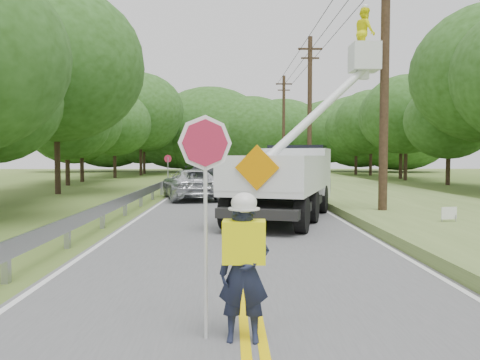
{
  "coord_description": "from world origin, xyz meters",
  "views": [
    {
      "loc": [
        -0.27,
        -6.92,
        2.18
      ],
      "look_at": [
        0.0,
        6.0,
        1.5
      ],
      "focal_mm": 34.87,
      "sensor_mm": 36.0,
      "label": 1
    }
  ],
  "objects": [
    {
      "name": "ground",
      "position": [
        0.0,
        0.0,
        0.0
      ],
      "size": [
        140.0,
        140.0,
        0.0
      ],
      "primitive_type": "plane",
      "color": "#3F5A1F",
      "rests_on": "ground"
    },
    {
      "name": "road",
      "position": [
        0.0,
        14.0,
        0.01
      ],
      "size": [
        7.2,
        96.0,
        0.03
      ],
      "color": "#535356",
      "rests_on": "ground"
    },
    {
      "name": "guardrail",
      "position": [
        -4.02,
        14.91,
        0.55
      ],
      "size": [
        0.18,
        48.0,
        0.77
      ],
      "color": "#94969B",
      "rests_on": "ground"
    },
    {
      "name": "utility_poles",
      "position": [
        5.0,
        17.02,
        5.27
      ],
      "size": [
        1.6,
        43.3,
        10.0
      ],
      "color": "black",
      "rests_on": "ground"
    },
    {
      "name": "tall_grass_verge",
      "position": [
        7.1,
        14.0,
        0.15
      ],
      "size": [
        7.0,
        96.0,
        0.3
      ],
      "primitive_type": "cube",
      "color": "#566F33",
      "rests_on": "ground"
    },
    {
      "name": "treeline_left",
      "position": [
        -10.5,
        28.63,
        6.16
      ],
      "size": [
        10.76,
        54.91,
        11.64
      ],
      "color": "#332319",
      "rests_on": "ground"
    },
    {
      "name": "treeline_right",
      "position": [
        15.58,
        25.34,
        5.99
      ],
      "size": [
        10.5,
        51.23,
        11.64
      ],
      "color": "#332319",
      "rests_on": "ground"
    },
    {
      "name": "treeline_horizon",
      "position": [
        0.65,
        56.18,
        5.5
      ],
      "size": [
        56.02,
        14.12,
        11.85
      ],
      "color": "#224513",
      "rests_on": "ground"
    },
    {
      "name": "flagger",
      "position": [
        -0.13,
        -1.6,
        0.96
      ],
      "size": [
        1.06,
        0.41,
        2.63
      ],
      "color": "#191E33",
      "rests_on": "road"
    },
    {
      "name": "bucket_truck",
      "position": [
        2.03,
        9.77,
        1.61
      ],
      "size": [
        5.5,
        7.76,
        7.15
      ],
      "color": "black",
      "rests_on": "road"
    },
    {
      "name": "suv_silver",
      "position": [
        -2.22,
        16.3,
        0.76
      ],
      "size": [
        3.62,
        5.74,
        1.48
      ],
      "primitive_type": "imported",
      "rotation": [
        0.0,
        0.0,
        3.38
      ],
      "color": "silver",
      "rests_on": "road"
    },
    {
      "name": "suv_darkgrey",
      "position": [
        -1.91,
        27.56,
        0.79
      ],
      "size": [
        3.27,
        5.65,
        1.54
      ],
      "primitive_type": "imported",
      "rotation": [
        0.0,
        0.0,
        2.92
      ],
      "color": "#303338",
      "rests_on": "road"
    },
    {
      "name": "stop_sign_permanent",
      "position": [
        -4.0,
        20.96,
        1.45
      ],
      "size": [
        0.44,
        0.23,
        2.23
      ],
      "color": "#94969B",
      "rests_on": "ground"
    },
    {
      "name": "yard_sign",
      "position": [
        5.95,
        6.1,
        0.52
      ],
      "size": [
        0.49,
        0.14,
        0.72
      ],
      "color": "white",
      "rests_on": "ground"
    }
  ]
}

